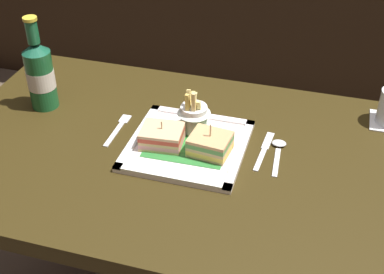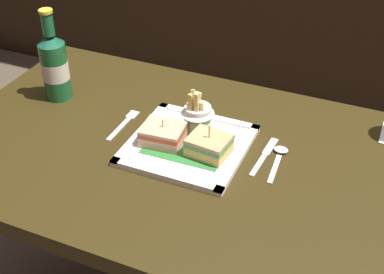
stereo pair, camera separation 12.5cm
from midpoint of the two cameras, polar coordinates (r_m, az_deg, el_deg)
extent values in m
cube|color=#2D230C|center=(1.28, -2.34, -2.62)|extent=(1.26, 0.73, 0.04)
cylinder|color=black|center=(1.91, -15.11, -3.36)|extent=(0.09, 0.09, 0.70)
cube|color=white|center=(1.28, -3.26, -1.09)|extent=(0.28, 0.28, 0.01)
cube|color=#29712F|center=(1.28, -3.27, -0.88)|extent=(0.20, 0.16, 0.00)
cube|color=white|center=(1.18, -5.28, -4.33)|extent=(0.28, 0.02, 0.01)
cube|color=white|center=(1.38, -1.55, 2.23)|extent=(0.28, 0.02, 0.01)
cube|color=white|center=(1.32, -8.53, 0.13)|extent=(0.02, 0.28, 0.01)
cube|color=white|center=(1.25, 2.30, -1.78)|extent=(0.02, 0.28, 0.01)
cube|color=tan|center=(1.28, -6.00, -0.72)|extent=(0.11, 0.09, 0.01)
cube|color=pink|center=(1.28, -6.03, -0.39)|extent=(0.11, 0.09, 0.01)
cube|color=tan|center=(1.27, -6.05, -0.04)|extent=(0.11, 0.09, 0.01)
cube|color=#C94835|center=(1.27, -6.08, 0.30)|extent=(0.11, 0.09, 0.01)
cube|color=tan|center=(1.26, -6.10, 0.65)|extent=(0.11, 0.09, 0.01)
cylinder|color=tan|center=(1.27, -6.08, 0.34)|extent=(0.00, 0.00, 0.07)
cube|color=tan|center=(1.25, -0.92, -1.62)|extent=(0.10, 0.09, 0.01)
cube|color=#E8C04E|center=(1.24, -0.93, -1.26)|extent=(0.10, 0.09, 0.01)
cube|color=tan|center=(1.24, -0.93, -0.90)|extent=(0.10, 0.09, 0.01)
cube|color=#558D47|center=(1.23, -0.93, -0.53)|extent=(0.10, 0.09, 0.01)
cube|color=tan|center=(1.23, -0.94, -0.16)|extent=(0.10, 0.09, 0.01)
cylinder|color=tan|center=(1.23, -0.94, -0.29)|extent=(0.00, 0.00, 0.08)
cylinder|color=silver|center=(1.31, -2.52, 1.96)|extent=(0.07, 0.07, 0.07)
cone|color=silver|center=(1.30, -2.56, 3.07)|extent=(0.08, 0.08, 0.03)
cube|color=#E1C665|center=(1.28, -2.53, 3.29)|extent=(0.02, 0.01, 0.08)
cube|color=#E5C373|center=(1.27, -2.62, 3.09)|extent=(0.01, 0.01, 0.08)
cube|color=#E6DB86|center=(1.29, -1.97, 2.84)|extent=(0.01, 0.02, 0.06)
cube|color=#F7DF85|center=(1.30, -2.56, 3.49)|extent=(0.01, 0.01, 0.06)
cube|color=#E2C56D|center=(1.29, -3.10, 3.41)|extent=(0.02, 0.03, 0.07)
cube|color=#D7B652|center=(1.28, -3.30, 3.05)|extent=(0.01, 0.01, 0.07)
cylinder|color=#1A582B|center=(1.47, -18.27, 5.80)|extent=(0.07, 0.07, 0.16)
cone|color=#164F36|center=(1.43, -18.96, 9.01)|extent=(0.07, 0.07, 0.03)
cylinder|color=#195A32|center=(1.42, -19.29, 10.56)|extent=(0.03, 0.03, 0.06)
cylinder|color=gold|center=(1.40, -19.57, 11.82)|extent=(0.04, 0.04, 0.01)
cylinder|color=beige|center=(1.47, -18.30, 5.91)|extent=(0.07, 0.07, 0.05)
cube|color=silver|center=(1.35, -11.01, 0.21)|extent=(0.01, 0.11, 0.00)
cube|color=silver|center=(1.40, -9.76, 1.84)|extent=(0.02, 0.04, 0.00)
cube|color=silver|center=(1.25, 4.49, -2.54)|extent=(0.02, 0.09, 0.00)
cube|color=silver|center=(1.31, 5.46, -0.51)|extent=(0.02, 0.07, 0.00)
cube|color=silver|center=(1.24, 6.23, -2.84)|extent=(0.02, 0.11, 0.00)
ellipsoid|color=silver|center=(1.30, 6.63, -0.77)|extent=(0.03, 0.03, 0.01)
camera|label=1|loc=(0.06, -92.86, -2.05)|focal=49.67mm
camera|label=2|loc=(0.06, 87.14, 2.05)|focal=49.67mm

